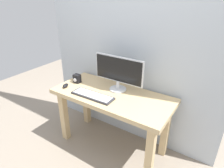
# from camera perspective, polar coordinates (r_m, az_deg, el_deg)

# --- Properties ---
(ground_plane) EXTENTS (6.00, 6.00, 0.00)m
(ground_plane) POSITION_cam_1_polar(r_m,az_deg,el_deg) (2.54, 0.01, -17.21)
(ground_plane) COLOR gray
(wall_back) EXTENTS (2.20, 0.04, 3.00)m
(wall_back) POSITION_cam_1_polar(r_m,az_deg,el_deg) (2.16, 5.30, 19.54)
(wall_back) COLOR #B2BCC6
(wall_back) RESTS_ON ground_plane
(desk) EXTENTS (1.31, 0.60, 0.71)m
(desk) POSITION_cam_1_polar(r_m,az_deg,el_deg) (2.18, 0.01, -5.77)
(desk) COLOR tan
(desk) RESTS_ON ground_plane
(monitor) EXTENTS (0.58, 0.19, 0.39)m
(monitor) POSITION_cam_1_polar(r_m,az_deg,el_deg) (2.12, 1.87, 3.55)
(monitor) COLOR silver
(monitor) RESTS_ON desk
(keyboard_primary) EXTENTS (0.48, 0.16, 0.02)m
(keyboard_primary) POSITION_cam_1_polar(r_m,az_deg,el_deg) (2.07, -5.67, -3.36)
(keyboard_primary) COLOR #333338
(keyboard_primary) RESTS_ON desk
(mouse) EXTENTS (0.07, 0.11, 0.04)m
(mouse) POSITION_cam_1_polar(r_m,az_deg,el_deg) (2.32, -13.39, -0.46)
(mouse) COLOR black
(mouse) RESTS_ON desk
(audio_controller) EXTENTS (0.08, 0.08, 0.10)m
(audio_controller) POSITION_cam_1_polar(r_m,az_deg,el_deg) (2.39, -10.18, 1.56)
(audio_controller) COLOR black
(audio_controller) RESTS_ON desk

